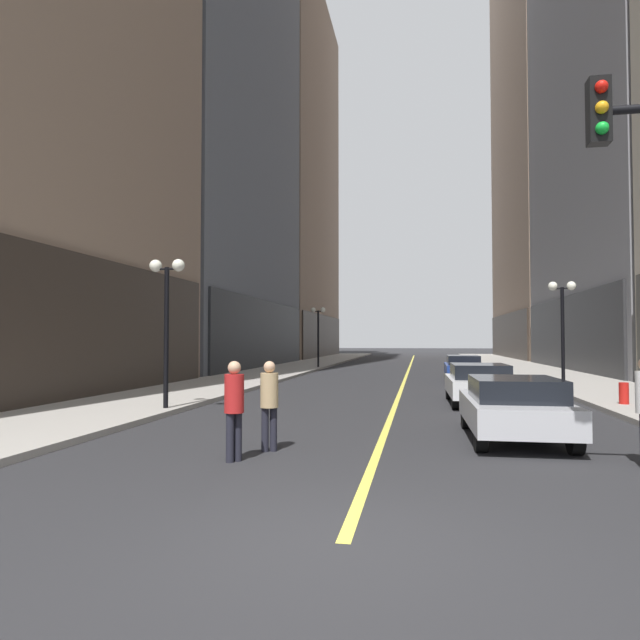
% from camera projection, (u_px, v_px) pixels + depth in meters
% --- Properties ---
extents(ground_plane, '(200.00, 200.00, 0.00)m').
position_uv_depth(ground_plane, '(409.00, 369.00, 40.25)').
color(ground_plane, '#262628').
extents(sidewalk_left, '(4.50, 78.00, 0.15)m').
position_uv_depth(sidewalk_left, '(296.00, 367.00, 41.70)').
color(sidewalk_left, '#9E9991').
rests_on(sidewalk_left, ground).
extents(sidewalk_right, '(4.50, 78.00, 0.15)m').
position_uv_depth(sidewalk_right, '(530.00, 369.00, 38.82)').
color(sidewalk_right, '#9E9991').
rests_on(sidewalk_right, ground).
extents(lane_centre_stripe, '(0.16, 70.00, 0.01)m').
position_uv_depth(lane_centre_stripe, '(409.00, 369.00, 40.25)').
color(lane_centre_stripe, '#E5D64C').
rests_on(lane_centre_stripe, ground).
extents(building_left_far, '(11.82, 26.00, 44.25)m').
position_uv_depth(building_left_far, '(276.00, 176.00, 68.47)').
color(building_left_far, gray).
rests_on(building_left_far, ground).
extents(building_right_far, '(14.38, 26.00, 75.94)m').
position_uv_depth(building_right_far, '(570.00, 20.00, 63.10)').
color(building_right_far, gray).
rests_on(building_right_far, ground).
extents(car_silver, '(1.96, 4.08, 1.32)m').
position_uv_depth(car_silver, '(514.00, 406.00, 11.78)').
color(car_silver, '#B7B7BC').
rests_on(car_silver, ground).
extents(car_white, '(1.99, 4.25, 1.32)m').
position_uv_depth(car_white, '(479.00, 382.00, 18.29)').
color(car_white, silver).
rests_on(car_white, ground).
extents(car_blue, '(1.78, 4.56, 1.32)m').
position_uv_depth(car_blue, '(463.00, 367.00, 28.41)').
color(car_blue, navy).
rests_on(car_blue, ground).
extents(pedestrian_in_tan_trench, '(0.46, 0.46, 1.70)m').
position_uv_depth(pedestrian_in_tan_trench, '(269.00, 399.00, 10.66)').
color(pedestrian_in_tan_trench, black).
rests_on(pedestrian_in_tan_trench, ground).
extents(pedestrian_in_red_jacket, '(0.48, 0.48, 1.74)m').
position_uv_depth(pedestrian_in_red_jacket, '(234.00, 403.00, 9.76)').
color(pedestrian_in_red_jacket, black).
rests_on(pedestrian_in_red_jacket, ground).
extents(street_lamp_left_near, '(1.06, 0.36, 4.43)m').
position_uv_depth(street_lamp_left_near, '(167.00, 300.00, 16.26)').
color(street_lamp_left_near, black).
rests_on(street_lamp_left_near, ground).
extents(street_lamp_left_far, '(1.06, 0.36, 4.43)m').
position_uv_depth(street_lamp_left_far, '(318.00, 324.00, 40.49)').
color(street_lamp_left_far, black).
rests_on(street_lamp_left_far, ground).
extents(street_lamp_right_mid, '(1.06, 0.36, 4.43)m').
position_uv_depth(street_lamp_right_mid, '(562.00, 311.00, 22.47)').
color(street_lamp_right_mid, black).
rests_on(street_lamp_right_mid, ground).
extents(fire_hydrant_right, '(0.28, 0.28, 0.80)m').
position_uv_depth(fire_hydrant_right, '(624.00, 396.00, 17.14)').
color(fire_hydrant_right, red).
rests_on(fire_hydrant_right, ground).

